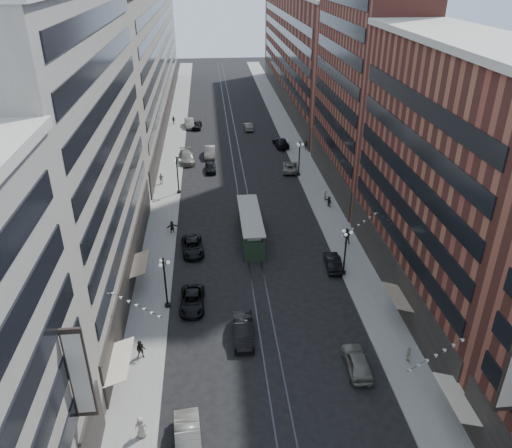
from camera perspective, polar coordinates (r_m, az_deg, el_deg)
name	(u,v)px	position (r m, az deg, el deg)	size (l,w,h in m)	color
ground	(240,178)	(77.78, -1.84, 5.26)	(220.00, 220.00, 0.00)	black
sidewalk_west	(172,158)	(87.20, -9.58, 7.48)	(4.00, 180.00, 0.15)	gray
sidewalk_east	(299,154)	(88.30, 4.92, 8.03)	(4.00, 180.00, 0.15)	gray
rail_west	(232,156)	(87.05, -2.75, 7.76)	(0.12, 180.00, 0.02)	#2D2D33
rail_east	(240,156)	(87.12, -1.82, 7.79)	(0.12, 180.00, 0.02)	#2D2D33
building_west_mid	(73,156)	(49.07, -20.22, 7.29)	(8.00, 36.00, 28.00)	gray
building_west_far	(144,55)	(109.74, -12.68, 18.37)	(8.00, 90.00, 26.00)	gray
building_east_mid	(449,184)	(48.49, 21.21, 4.32)	(8.00, 30.00, 24.00)	brown
building_east_tower	(369,37)	(71.56, 12.74, 20.12)	(8.00, 26.00, 42.00)	brown
building_east_far	(301,50)	(119.99, 5.13, 19.16)	(8.00, 72.00, 24.00)	brown
lamppost_sw_far	(165,281)	(48.09, -10.34, -6.44)	(1.03, 1.14, 5.52)	black
lamppost_sw_mid	(177,174)	(72.02, -8.96, 5.69)	(1.03, 1.14, 5.52)	black
lamppost_se_far	(345,250)	(52.99, 10.18, -2.93)	(1.03, 1.14, 5.52)	black
lamppost_se_mid	(299,157)	(77.72, 4.97, 7.60)	(1.03, 1.14, 5.52)	black
streetcar	(250,227)	(60.09, -0.65, -0.34)	(2.52, 11.39, 3.15)	#213423
car_1	(188,440)	(37.39, -7.77, -23.31)	(1.76, 5.05, 1.66)	slate
car_2	(192,301)	(49.24, -7.30, -8.69)	(2.30, 4.99, 1.39)	black
car_4	(357,362)	(43.12, 11.48, -15.15)	(1.87, 4.65, 1.58)	slate
car_5	(243,330)	(45.20, -1.46, -12.06)	(1.74, 5.00, 1.65)	black
pedestrian_1	(141,427)	(38.39, -13.02, -21.66)	(0.87, 0.47, 1.77)	#A8A18B
pedestrian_2	(141,350)	(44.11, -13.03, -13.81)	(0.84, 0.46, 1.72)	black
pedestrian_4	(408,354)	(44.70, 17.02, -13.98)	(0.87, 0.40, 1.49)	beige
car_7	(193,247)	(57.96, -7.26, -2.57)	(2.35, 5.09, 1.41)	black
car_8	(187,157)	(84.83, -7.93, 7.58)	(2.38, 5.85, 1.70)	slate
car_9	(197,125)	(102.73, -6.77, 11.17)	(1.74, 4.33, 1.48)	black
car_10	(333,262)	(55.26, 8.78, -4.32)	(1.51, 4.33, 1.43)	black
car_11	(290,167)	(80.43, 3.92, 6.52)	(2.31, 5.01, 1.39)	slate
car_12	(281,142)	(91.56, 2.87, 9.29)	(2.22, 5.46, 1.58)	black
car_13	(210,167)	(80.42, -5.23, 6.47)	(1.66, 4.14, 1.41)	black
car_14	(248,126)	(101.19, -0.90, 11.09)	(1.51, 4.32, 1.42)	#66635B
pedestrian_5	(172,227)	(62.09, -9.57, -0.33)	(1.44, 0.41, 1.55)	black
pedestrian_6	(161,179)	(76.35, -10.77, 5.12)	(0.97, 0.44, 1.66)	#AEA490
pedestrian_7	(347,237)	(59.82, 10.34, -1.42)	(0.87, 0.48, 1.79)	black
pedestrian_8	(325,196)	(70.18, 7.90, 3.23)	(0.57, 0.37, 1.56)	#9F9784
pedestrian_9	(306,145)	(89.84, 5.72, 8.93)	(1.03, 0.43, 1.60)	black
car_extra_0	(189,123)	(103.75, -7.63, 11.35)	(1.78, 5.12, 1.69)	slate
car_extra_1	(210,152)	(86.86, -5.30, 8.21)	(1.80, 5.16, 1.70)	#68645C
pedestrian_extra_0	(174,120)	(105.77, -9.40, 11.63)	(1.00, 0.46, 1.71)	black
pedestrian_extra_2	(329,201)	(68.55, 8.33, 2.56)	(1.40, 0.40, 1.51)	black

